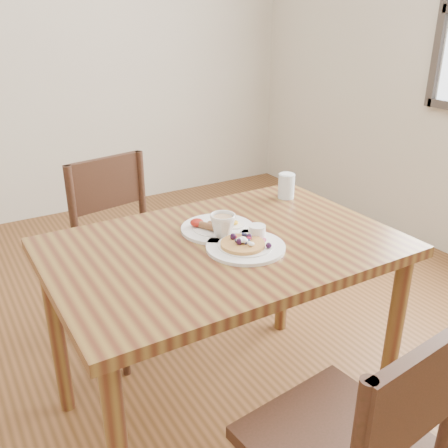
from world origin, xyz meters
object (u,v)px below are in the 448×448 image
at_px(pancake_plate, 246,244).
at_px(chair_near, 357,446).
at_px(breakfast_plate, 217,228).
at_px(teacup_saucer, 223,228).
at_px(chair_far, 126,245).
at_px(dining_table, 224,268).
at_px(water_glass, 286,186).

bearing_deg(pancake_plate, chair_near, -97.88).
relative_size(breakfast_plate, teacup_saucer, 1.93).
bearing_deg(chair_far, teacup_saucer, 91.90).
height_order(dining_table, breakfast_plate, breakfast_plate).
xyz_separation_m(chair_far, pancake_plate, (0.17, -0.75, 0.27)).
relative_size(dining_table, breakfast_plate, 4.44).
height_order(dining_table, chair_far, chair_far).
distance_m(chair_near, chair_far, 1.40).
bearing_deg(breakfast_plate, chair_far, 105.35).
height_order(teacup_saucer, water_glass, water_glass).
bearing_deg(teacup_saucer, chair_near, -94.57).
height_order(dining_table, pancake_plate, pancake_plate).
relative_size(dining_table, water_glass, 11.42).
relative_size(dining_table, chair_far, 1.36).
distance_m(chair_near, teacup_saucer, 0.81).
bearing_deg(pancake_plate, dining_table, 119.39).
height_order(chair_near, teacup_saucer, chair_near).
distance_m(dining_table, chair_near, 0.74).
bearing_deg(water_glass, chair_near, -117.59).
bearing_deg(chair_near, water_glass, 56.53).
xyz_separation_m(teacup_saucer, water_glass, (0.45, 0.22, 0.01)).
distance_m(dining_table, teacup_saucer, 0.14).
distance_m(pancake_plate, water_glass, 0.53).
bearing_deg(chair_near, chair_far, 87.36).
distance_m(chair_far, water_glass, 0.79).
xyz_separation_m(chair_near, water_glass, (0.51, 0.97, 0.31)).
bearing_deg(chair_far, water_glass, 133.81).
bearing_deg(water_glass, breakfast_plate, -161.11).
bearing_deg(teacup_saucer, dining_table, -113.63).
bearing_deg(water_glass, pancake_plate, -142.17).
xyz_separation_m(dining_table, water_glass, (0.46, 0.25, 0.15)).
distance_m(chair_far, pancake_plate, 0.81).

